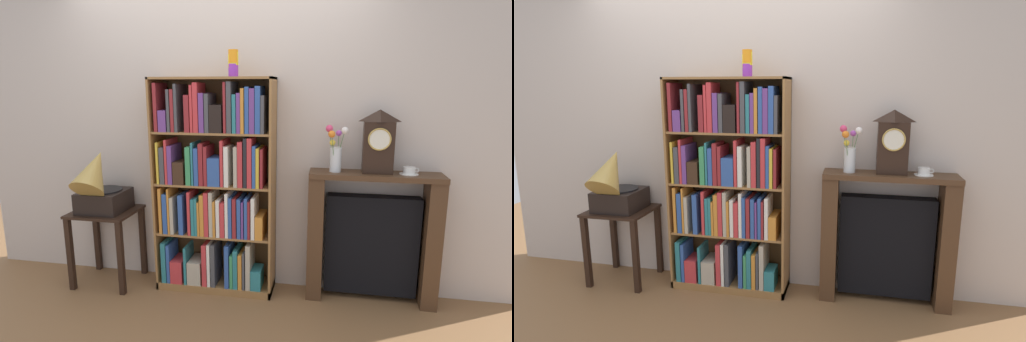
% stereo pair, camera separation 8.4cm
% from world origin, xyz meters
% --- Properties ---
extents(ground_plane, '(7.69, 6.40, 0.02)m').
position_xyz_m(ground_plane, '(0.00, 0.00, -0.01)').
color(ground_plane, brown).
extents(wall_back, '(4.69, 0.08, 2.60)m').
position_xyz_m(wall_back, '(0.15, 0.30, 1.30)').
color(wall_back, beige).
rests_on(wall_back, ground).
extents(bookshelf, '(0.96, 0.30, 1.74)m').
position_xyz_m(bookshelf, '(0.00, 0.09, 0.83)').
color(bookshelf, olive).
rests_on(bookshelf, ground).
extents(cup_stack, '(0.08, 0.08, 0.20)m').
position_xyz_m(cup_stack, '(0.17, 0.07, 1.84)').
color(cup_stack, purple).
rests_on(cup_stack, bookshelf).
extents(side_table_left, '(0.52, 0.45, 0.64)m').
position_xyz_m(side_table_left, '(-0.95, 0.03, 0.48)').
color(side_table_left, black).
rests_on(side_table_left, ground).
extents(gramophone, '(0.36, 0.51, 0.59)m').
position_xyz_m(gramophone, '(-0.95, -0.03, 0.88)').
color(gramophone, black).
rests_on(gramophone, side_table_left).
extents(fireplace_mantel, '(0.99, 0.26, 1.03)m').
position_xyz_m(fireplace_mantel, '(1.25, 0.15, 0.51)').
color(fireplace_mantel, '#472D1C').
rests_on(fireplace_mantel, ground).
extents(mantel_clock, '(0.22, 0.12, 0.47)m').
position_xyz_m(mantel_clock, '(1.26, 0.13, 1.27)').
color(mantel_clock, black).
rests_on(mantel_clock, fireplace_mantel).
extents(flower_vase, '(0.17, 0.19, 0.35)m').
position_xyz_m(flower_vase, '(0.95, 0.13, 1.19)').
color(flower_vase, silver).
rests_on(flower_vase, fireplace_mantel).
extents(teacup_with_saucer, '(0.14, 0.13, 0.06)m').
position_xyz_m(teacup_with_saucer, '(1.49, 0.13, 1.06)').
color(teacup_with_saucer, white).
rests_on(teacup_with_saucer, fireplace_mantel).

